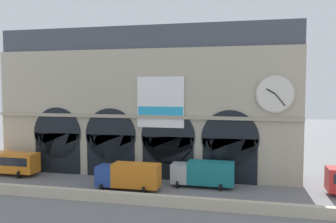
# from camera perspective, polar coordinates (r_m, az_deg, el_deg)

# --- Properties ---
(ground_plane) EXTENTS (200.00, 200.00, 0.00)m
(ground_plane) POSITION_cam_1_polar(r_m,az_deg,el_deg) (42.69, -6.84, -12.36)
(ground_plane) COLOR slate
(quay_parapet_wall) EXTENTS (90.00, 0.70, 1.14)m
(quay_parapet_wall) POSITION_cam_1_polar(r_m,az_deg,el_deg) (38.01, -9.49, -13.57)
(quay_parapet_wall) COLOR beige
(quay_parapet_wall) RESTS_ON ground
(station_building) EXTENTS (40.99, 5.57, 20.08)m
(station_building) POSITION_cam_1_polar(r_m,az_deg,el_deg) (48.19, -3.87, 1.36)
(station_building) COLOR #B2A891
(station_building) RESTS_ON ground
(bus_west) EXTENTS (11.00, 3.25, 3.10)m
(bus_west) POSITION_cam_1_polar(r_m,az_deg,el_deg) (53.65, -25.74, -7.38)
(bus_west) COLOR orange
(bus_west) RESTS_ON ground
(box_truck_center) EXTENTS (7.50, 2.91, 3.12)m
(box_truck_center) POSITION_cam_1_polar(r_m,az_deg,el_deg) (41.77, -6.38, -10.31)
(box_truck_center) COLOR #28479E
(box_truck_center) RESTS_ON ground
(box_truck_mideast) EXTENTS (7.50, 2.91, 3.12)m
(box_truck_mideast) POSITION_cam_1_polar(r_m,az_deg,el_deg) (42.74, 5.79, -9.97)
(box_truck_mideast) COLOR #ADB2B7
(box_truck_mideast) RESTS_ON ground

